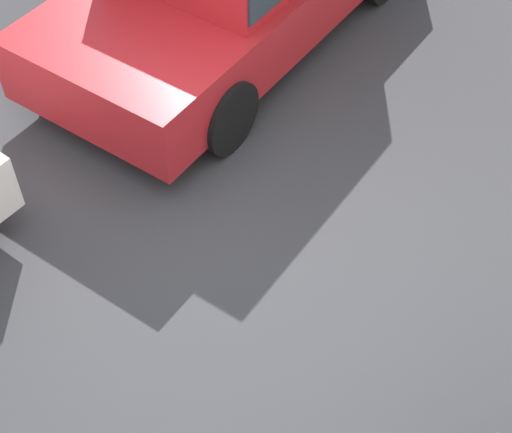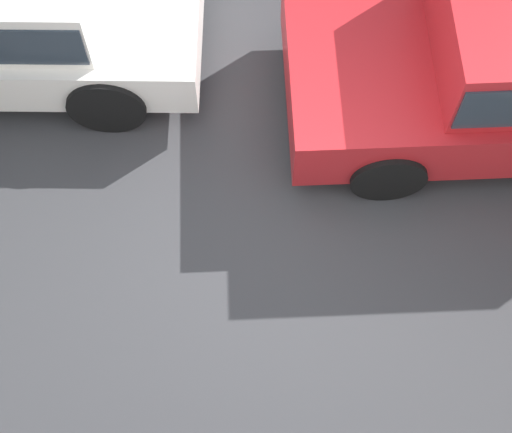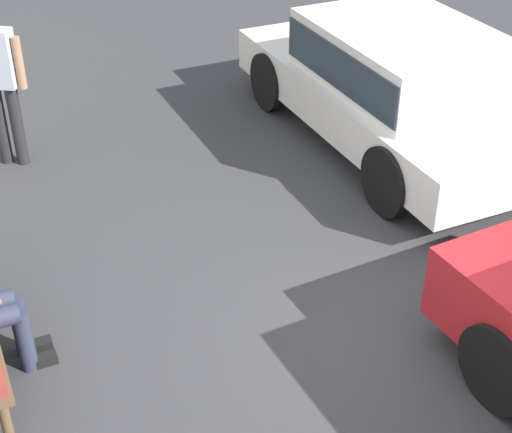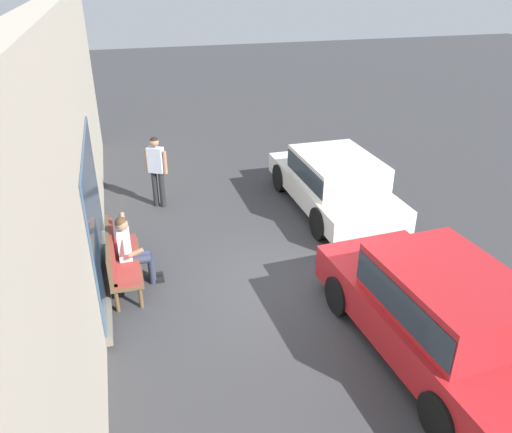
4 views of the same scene
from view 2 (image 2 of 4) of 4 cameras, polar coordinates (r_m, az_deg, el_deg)
ground_plane at (r=6.67m, az=0.82°, el=-2.20°), size 60.00×60.00×0.00m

